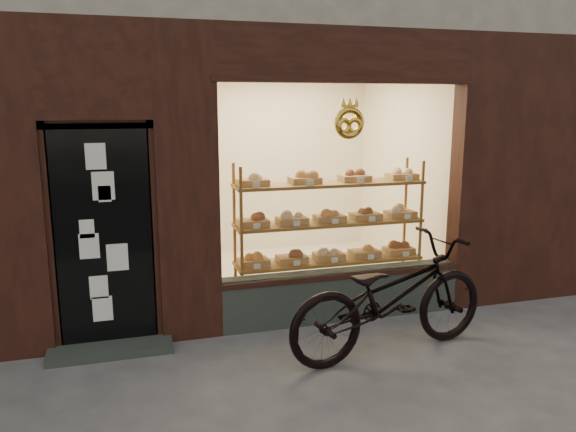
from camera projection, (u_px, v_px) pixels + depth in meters
name	position (u px, v px, depth m)	size (l,w,h in m)	color
ground	(392.00, 429.00, 4.13)	(90.00, 90.00, 0.00)	#494949
display_shelf	(329.00, 234.00, 6.48)	(2.20, 0.45, 1.70)	brown
bicycle	(391.00, 297.00, 5.27)	(0.75, 2.14, 1.12)	black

